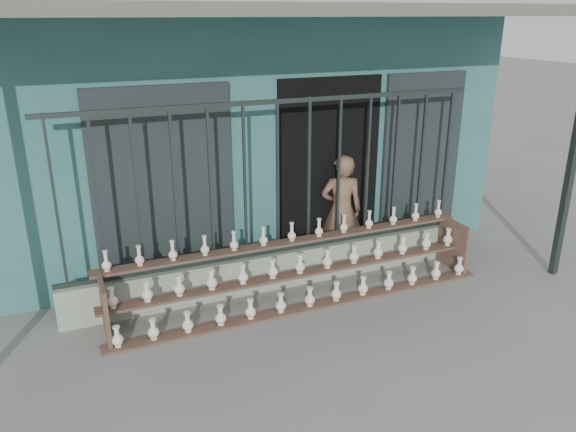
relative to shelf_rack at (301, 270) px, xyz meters
name	(u,v)px	position (x,y,z in m)	size (l,w,h in m)	color
ground	(327,339)	(-0.11, -0.88, -0.36)	(60.00, 60.00, 0.00)	slate
workshop_building	(208,114)	(-0.10, 3.35, 1.26)	(7.40, 6.60, 3.21)	#306765
parapet_wall	(278,269)	(-0.11, 0.42, -0.14)	(5.00, 0.20, 0.45)	#96A68F
security_fence	(278,179)	(-0.11, 0.42, 0.99)	(5.00, 0.04, 1.80)	#283330
shelf_rack	(301,270)	(0.00, 0.00, 0.00)	(4.50, 0.68, 0.85)	brown
elderly_woman	(341,211)	(0.89, 0.71, 0.37)	(0.54, 0.35, 1.47)	brown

